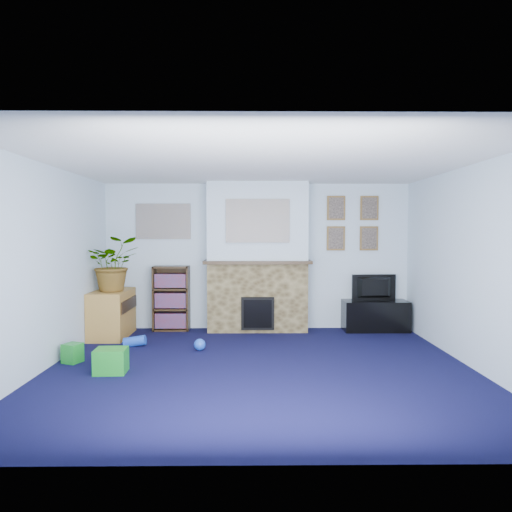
{
  "coord_description": "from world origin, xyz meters",
  "views": [
    {
      "loc": [
        -0.1,
        -5.3,
        1.6
      ],
      "look_at": [
        -0.04,
        0.92,
        1.28
      ],
      "focal_mm": 32.0,
      "sensor_mm": 36.0,
      "label": 1
    }
  ],
  "objects_px": {
    "television": "(375,288)",
    "tv_stand": "(375,317)",
    "sideboard": "(112,314)",
    "bookshelf": "(171,300)"
  },
  "relations": [
    {
      "from": "television",
      "to": "tv_stand",
      "type": "bearing_deg",
      "value": 85.89
    },
    {
      "from": "tv_stand",
      "to": "sideboard",
      "type": "xyz_separation_m",
      "value": [
        -4.16,
        -0.38,
        0.12
      ]
    },
    {
      "from": "tv_stand",
      "to": "sideboard",
      "type": "height_order",
      "value": "sideboard"
    },
    {
      "from": "television",
      "to": "bookshelf",
      "type": "height_order",
      "value": "bookshelf"
    },
    {
      "from": "tv_stand",
      "to": "television",
      "type": "relative_size",
      "value": 1.42
    },
    {
      "from": "television",
      "to": "sideboard",
      "type": "height_order",
      "value": "television"
    },
    {
      "from": "television",
      "to": "sideboard",
      "type": "distance_m",
      "value": 4.19
    },
    {
      "from": "television",
      "to": "sideboard",
      "type": "xyz_separation_m",
      "value": [
        -4.16,
        -0.4,
        -0.35
      ]
    },
    {
      "from": "tv_stand",
      "to": "television",
      "type": "height_order",
      "value": "television"
    },
    {
      "from": "sideboard",
      "to": "television",
      "type": "bearing_deg",
      "value": 5.44
    }
  ]
}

